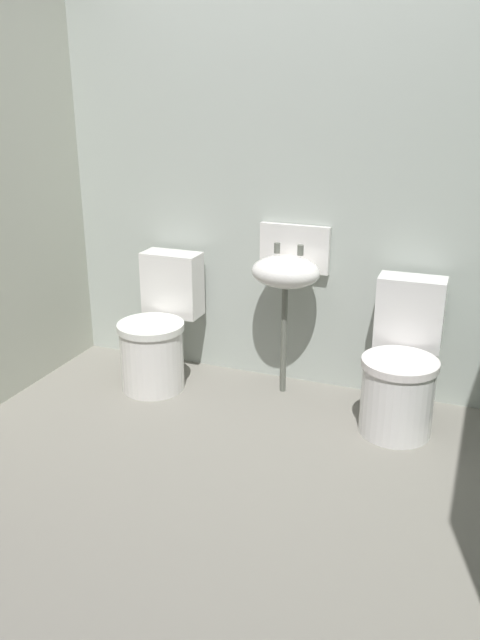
# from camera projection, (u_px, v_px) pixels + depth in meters

# --- Properties ---
(ground_plane) EXTENTS (3.35, 2.79, 0.08)m
(ground_plane) POSITION_uv_depth(u_px,v_px,m) (217.00, 486.00, 3.12)
(ground_plane) COLOR gray
(wall_back) EXTENTS (3.35, 0.10, 2.49)m
(wall_back) POSITION_uv_depth(u_px,v_px,m) (300.00, 178.00, 3.76)
(wall_back) COLOR #AFB7AE
(wall_back) RESTS_ON ground
(toilet_left) EXTENTS (0.40, 0.59, 0.78)m
(toilet_left) POSITION_uv_depth(u_px,v_px,m) (158.00, 334.00, 3.99)
(toilet_left) COLOR white
(toilet_left) RESTS_ON ground
(toilet_right) EXTENTS (0.41, 0.60, 0.78)m
(toilet_right) POSITION_uv_depth(u_px,v_px,m) (401.00, 370.00, 3.49)
(toilet_right) COLOR silver
(toilet_right) RESTS_ON ground
(sink) EXTENTS (0.42, 0.35, 0.99)m
(sink) POSITION_uv_depth(u_px,v_px,m) (286.00, 270.00, 3.75)
(sink) COLOR #61645A
(sink) RESTS_ON ground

